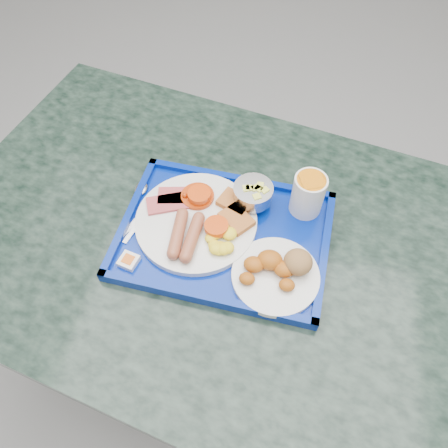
% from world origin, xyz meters
% --- Properties ---
extents(floor, '(6.00, 6.00, 0.00)m').
position_xyz_m(floor, '(0.00, 0.00, 0.00)').
color(floor, gray).
rests_on(floor, ground).
extents(table, '(1.41, 1.09, 0.78)m').
position_xyz_m(table, '(-0.08, -0.06, 0.58)').
color(table, slate).
rests_on(table, floor).
extents(tray, '(0.48, 0.36, 0.03)m').
position_xyz_m(tray, '(-0.05, -0.06, 0.79)').
color(tray, navy).
rests_on(tray, table).
extents(main_plate, '(0.27, 0.27, 0.04)m').
position_xyz_m(main_plate, '(-0.11, -0.05, 0.81)').
color(main_plate, silver).
rests_on(main_plate, tray).
extents(bread_plate, '(0.18, 0.18, 0.06)m').
position_xyz_m(bread_plate, '(0.08, -0.14, 0.82)').
color(bread_plate, silver).
rests_on(bread_plate, tray).
extents(fruit_bowl, '(0.09, 0.09, 0.06)m').
position_xyz_m(fruit_bowl, '(0.00, 0.03, 0.84)').
color(fruit_bowl, '#ABABAD').
rests_on(fruit_bowl, tray).
extents(juice_cup, '(0.07, 0.07, 0.10)m').
position_xyz_m(juice_cup, '(0.12, 0.04, 0.85)').
color(juice_cup, white).
rests_on(juice_cup, tray).
extents(spoon, '(0.07, 0.18, 0.01)m').
position_xyz_m(spoon, '(-0.26, 0.01, 0.80)').
color(spoon, '#ABABAD').
rests_on(spoon, tray).
extents(knife, '(0.07, 0.16, 0.00)m').
position_xyz_m(knife, '(-0.25, -0.05, 0.80)').
color(knife, '#ABABAD').
rests_on(knife, tray).
extents(jam_packet, '(0.05, 0.05, 0.01)m').
position_xyz_m(jam_packet, '(-0.23, -0.17, 0.81)').
color(jam_packet, white).
rests_on(jam_packet, tray).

